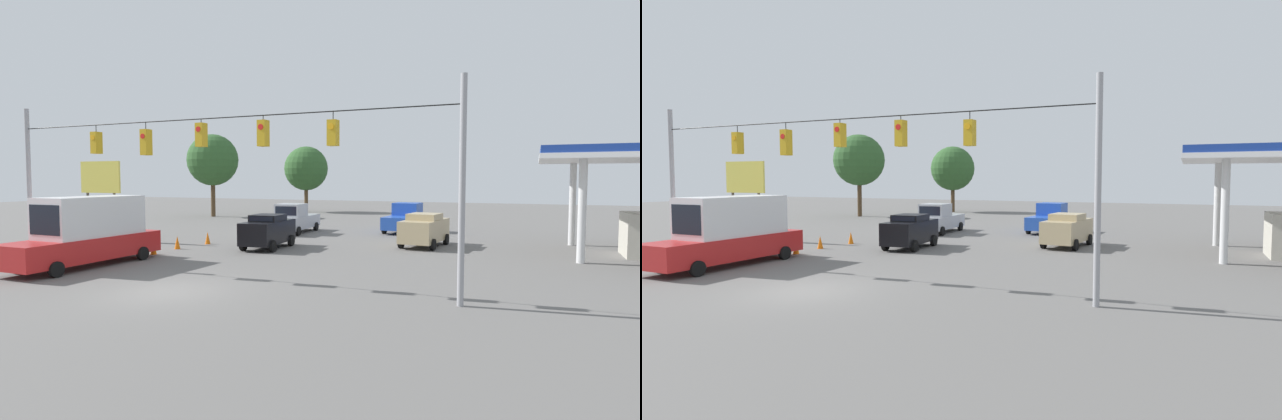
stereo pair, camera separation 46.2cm
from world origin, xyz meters
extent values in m
plane|color=#605E5B|center=(0.00, 0.00, 0.00)|extent=(140.00, 140.00, 0.00)
cylinder|color=#939399|center=(-9.53, -2.00, 3.52)|extent=(0.20, 0.20, 7.03)
cylinder|color=#939399|center=(9.53, -2.00, 3.52)|extent=(0.20, 0.20, 7.03)
cylinder|color=black|center=(0.00, -2.00, 6.13)|extent=(19.07, 0.04, 0.04)
cube|color=gold|center=(-5.33, -2.00, 5.42)|extent=(0.32, 0.36, 0.86)
cylinder|color=black|center=(-5.33, -2.00, 5.99)|extent=(0.03, 0.03, 0.28)
cylinder|color=orange|center=(-5.33, -1.81, 5.61)|extent=(0.20, 0.02, 0.20)
cube|color=gold|center=(-2.67, -2.00, 5.50)|extent=(0.32, 0.36, 0.93)
cylinder|color=black|center=(-2.67, -2.00, 6.05)|extent=(0.03, 0.03, 0.17)
cylinder|color=red|center=(-2.67, -1.81, 5.71)|extent=(0.20, 0.02, 0.20)
cube|color=gold|center=(0.00, -2.00, 5.53)|extent=(0.32, 0.36, 0.89)
cylinder|color=black|center=(0.00, -2.00, 6.05)|extent=(0.03, 0.03, 0.15)
cylinder|color=red|center=(0.00, -1.81, 5.73)|extent=(0.20, 0.02, 0.20)
cube|color=gold|center=(2.67, -2.00, 5.34)|extent=(0.32, 0.36, 1.02)
cylinder|color=black|center=(2.67, -2.00, 5.99)|extent=(0.03, 0.03, 0.28)
cylinder|color=red|center=(2.67, -1.81, 5.57)|extent=(0.20, 0.02, 0.20)
cube|color=gold|center=(5.33, -2.00, 5.39)|extent=(0.32, 0.36, 0.90)
cylinder|color=black|center=(5.33, -2.00, 5.99)|extent=(0.03, 0.03, 0.29)
cylinder|color=orange|center=(5.33, -1.81, 5.59)|extent=(0.20, 0.02, 0.20)
cube|color=tan|center=(-5.74, -15.06, 0.93)|extent=(2.20, 4.38, 1.22)
cube|color=tan|center=(-5.74, -15.06, 1.72)|extent=(1.83, 2.01, 0.36)
cube|color=black|center=(-5.83, -16.00, 1.72)|extent=(1.44, 0.16, 0.25)
cylinder|color=black|center=(-6.77, -16.34, 0.32)|extent=(0.28, 0.66, 0.64)
cylinder|color=black|center=(-4.97, -16.52, 0.32)|extent=(0.28, 0.66, 0.64)
cylinder|color=black|center=(-6.51, -13.61, 0.32)|extent=(0.28, 0.66, 0.64)
cylinder|color=black|center=(-4.71, -13.78, 0.32)|extent=(0.28, 0.66, 0.64)
cube|color=red|center=(6.79, -2.55, 0.82)|extent=(2.26, 7.20, 1.00)
cube|color=silver|center=(6.79, -2.91, 2.21)|extent=(2.06, 4.62, 1.78)
cube|color=black|center=(6.81, -0.60, 2.21)|extent=(1.76, 0.03, 1.24)
cylinder|color=black|center=(7.91, -0.22, 0.32)|extent=(0.23, 0.64, 0.64)
cylinder|color=black|center=(5.71, -0.20, 0.32)|extent=(0.23, 0.64, 0.64)
cylinder|color=black|center=(7.87, -4.89, 0.32)|extent=(0.23, 0.64, 0.64)
cylinder|color=black|center=(5.67, -4.87, 0.32)|extent=(0.23, 0.64, 0.64)
cube|color=black|center=(2.13, -10.80, 0.93)|extent=(2.05, 4.17, 1.22)
cube|color=black|center=(2.13, -10.80, 1.72)|extent=(1.73, 1.90, 0.36)
cube|color=black|center=(2.06, -9.90, 1.72)|extent=(1.38, 0.13, 0.25)
cylinder|color=black|center=(2.89, -9.42, 0.32)|extent=(0.27, 0.66, 0.64)
cylinder|color=black|center=(1.17, -9.56, 0.32)|extent=(0.27, 0.66, 0.64)
cylinder|color=black|center=(3.10, -12.04, 0.32)|extent=(0.27, 0.66, 0.64)
cylinder|color=black|center=(1.38, -12.17, 0.32)|extent=(0.27, 0.66, 0.64)
cube|color=#A8AAB2|center=(4.38, -18.73, 0.77)|extent=(2.35, 5.67, 0.90)
cube|color=#A8AAB2|center=(4.34, -18.07, 1.67)|extent=(1.94, 2.12, 0.90)
cube|color=black|center=(4.26, -17.06, 1.67)|extent=(1.56, 0.13, 0.63)
cylinder|color=black|center=(5.23, -16.86, 0.32)|extent=(0.27, 0.65, 0.64)
cylinder|color=black|center=(3.28, -17.01, 0.32)|extent=(0.27, 0.65, 0.64)
cylinder|color=black|center=(5.49, -20.45, 0.32)|extent=(0.27, 0.65, 0.64)
cylinder|color=black|center=(3.54, -20.60, 0.32)|extent=(0.27, 0.65, 0.64)
cube|color=#234CB2|center=(-2.86, -22.16, 0.77)|extent=(2.23, 5.24, 0.90)
cube|color=#234CB2|center=(-2.89, -22.78, 1.67)|extent=(1.93, 1.94, 0.90)
cube|color=black|center=(-2.93, -23.72, 1.67)|extent=(1.61, 0.09, 0.63)
cylinder|color=black|center=(-3.94, -23.80, 0.32)|extent=(0.25, 0.65, 0.64)
cylinder|color=black|center=(-1.93, -23.88, 0.32)|extent=(0.25, 0.65, 0.64)
cylinder|color=black|center=(-3.80, -20.44, 0.32)|extent=(0.25, 0.65, 0.64)
cylinder|color=black|center=(-1.79, -20.53, 0.32)|extent=(0.25, 0.65, 0.64)
cone|color=orange|center=(6.42, -6.45, 0.36)|extent=(0.32, 0.32, 0.72)
cone|color=orange|center=(6.62, -8.55, 0.36)|extent=(0.32, 0.32, 0.72)
cone|color=orange|center=(6.34, -10.96, 0.36)|extent=(0.32, 0.32, 0.72)
cylinder|color=silver|center=(-13.55, -18.97, 2.52)|extent=(0.36, 0.36, 5.04)
cylinder|color=silver|center=(-13.55, -12.23, 2.52)|extent=(0.36, 0.36, 5.04)
cylinder|color=#4C473D|center=(12.24, -9.57, 1.51)|extent=(0.16, 0.16, 3.01)
cylinder|color=#4C473D|center=(14.47, -9.57, 1.51)|extent=(0.16, 0.16, 3.01)
cube|color=#D8CC4C|center=(13.35, -9.57, 4.00)|extent=(3.19, 0.12, 1.97)
cylinder|color=slate|center=(7.79, -5.20, 0.90)|extent=(0.06, 0.06, 1.80)
cube|color=orange|center=(7.79, -5.20, 2.21)|extent=(1.27, 0.04, 1.27)
cylinder|color=#4C3823|center=(18.95, -29.19, 2.19)|extent=(0.44, 0.44, 4.37)
sphere|color=#2D5628|center=(18.95, -29.19, 5.82)|extent=(5.26, 5.26, 5.26)
cylinder|color=#4C3823|center=(13.20, -39.53, 1.84)|extent=(0.45, 0.45, 3.69)
sphere|color=#2D5628|center=(13.20, -39.53, 5.10)|extent=(5.15, 5.15, 5.15)
camera|label=1|loc=(-11.58, 13.50, 3.89)|focal=28.00mm
camera|label=2|loc=(-12.01, 13.31, 3.89)|focal=28.00mm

